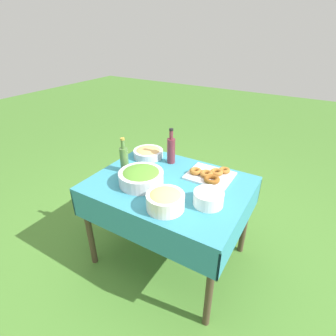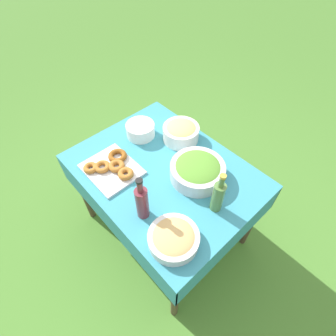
{
  "view_description": "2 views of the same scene",
  "coord_description": "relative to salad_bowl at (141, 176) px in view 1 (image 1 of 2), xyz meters",
  "views": [
    {
      "loc": [
        -0.87,
        1.47,
        1.84
      ],
      "look_at": [
        0.02,
        -0.01,
        0.9
      ],
      "focal_mm": 28.0,
      "sensor_mm": 36.0,
      "label": 1
    },
    {
      "loc": [
        0.81,
        -0.71,
        2.07
      ],
      "look_at": [
        0.08,
        -0.03,
        0.9
      ],
      "focal_mm": 28.0,
      "sensor_mm": 36.0,
      "label": 2
    }
  ],
  "objects": [
    {
      "name": "wine_bottle",
      "position": [
        -0.02,
        -0.42,
        0.06
      ],
      "size": [
        0.07,
        0.07,
        0.31
      ],
      "color": "maroon",
      "rests_on": "picnic_table"
    },
    {
      "name": "bread_bowl",
      "position": [
        0.22,
        -0.41,
        -0.02
      ],
      "size": [
        0.27,
        0.27,
        0.08
      ],
      "color": "silver",
      "rests_on": "picnic_table"
    },
    {
      "name": "plate_stack",
      "position": [
        -0.54,
        -0.02,
        -0.01
      ],
      "size": [
        0.2,
        0.2,
        0.1
      ],
      "color": "white",
      "rests_on": "picnic_table"
    },
    {
      "name": "pasta_bowl",
      "position": [
        -0.32,
        0.17,
        0.0
      ],
      "size": [
        0.25,
        0.25,
        0.13
      ],
      "color": "white",
      "rests_on": "picnic_table"
    },
    {
      "name": "picnic_table",
      "position": [
        -0.18,
        -0.12,
        -0.17
      ],
      "size": [
        1.18,
        0.91,
        0.78
      ],
      "color": "teal",
      "rests_on": "ground_plane"
    },
    {
      "name": "olive_oil_bottle",
      "position": [
        0.23,
        -0.09,
        0.05
      ],
      "size": [
        0.07,
        0.07,
        0.29
      ],
      "color": "#4C7238",
      "rests_on": "picnic_table"
    },
    {
      "name": "ground_plane",
      "position": [
        -0.18,
        -0.12,
        -0.84
      ],
      "size": [
        14.0,
        14.0,
        0.0
      ],
      "primitive_type": "plane",
      "color": "#477A2D"
    },
    {
      "name": "donut_platter",
      "position": [
        -0.41,
        -0.36,
        -0.04
      ],
      "size": [
        0.35,
        0.32,
        0.05
      ],
      "color": "silver",
      "rests_on": "picnic_table"
    },
    {
      "name": "salad_bowl",
      "position": [
        0.0,
        0.0,
        0.0
      ],
      "size": [
        0.34,
        0.34,
        0.12
      ],
      "color": "silver",
      "rests_on": "picnic_table"
    }
  ]
}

